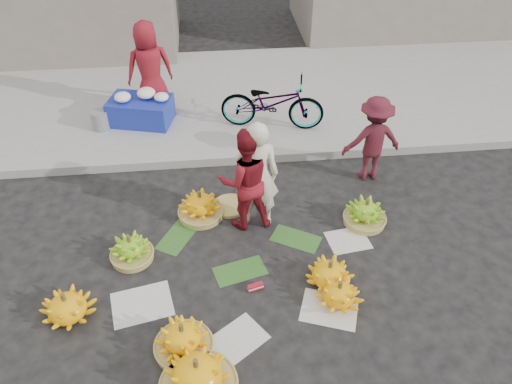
{
  "coord_description": "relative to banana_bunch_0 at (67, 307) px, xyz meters",
  "views": [
    {
      "loc": [
        -0.33,
        -4.45,
        4.79
      ],
      "look_at": [
        0.18,
        0.51,
        0.7
      ],
      "focal_mm": 35.0,
      "sensor_mm": 36.0,
      "label": 1
    }
  ],
  "objects": [
    {
      "name": "banana_bunch_4",
      "position": [
        3.1,
        0.19,
        -0.0
      ],
      "size": [
        0.62,
        0.62,
        0.37
      ],
      "rotation": [
        0.0,
        0.0,
        0.04
      ],
      "color": "#FFB80C",
      "rests_on": "ground"
    },
    {
      "name": "banana_leaves",
      "position": [
        2.02,
        0.88,
        -0.17
      ],
      "size": [
        2.0,
        1.0,
        0.0
      ],
      "primitive_type": null,
      "color": "#26551C",
      "rests_on": "ground"
    },
    {
      "name": "bicycle",
      "position": [
        2.83,
        3.69,
        0.42
      ],
      "size": [
        0.96,
        1.86,
        0.93
      ],
      "primitive_type": "imported",
      "rotation": [
        0.0,
        0.0,
        1.37
      ],
      "color": "gray",
      "rests_on": "sidewalk"
    },
    {
      "name": "vendor_cream",
      "position": [
        2.33,
        1.42,
        0.63
      ],
      "size": [
        0.62,
        0.43,
        1.61
      ],
      "primitive_type": "imported",
      "rotation": [
        0.0,
        0.0,
        3.06
      ],
      "color": "#EBE1C5",
      "rests_on": "ground"
    },
    {
      "name": "curb",
      "position": [
        2.12,
        2.88,
        -0.09
      ],
      "size": [
        40.0,
        0.25,
        0.15
      ],
      "primitive_type": "cube",
      "color": "gray",
      "rests_on": "ground"
    },
    {
      "name": "sidewalk",
      "position": [
        2.12,
        4.98,
        -0.11
      ],
      "size": [
        40.0,
        4.0,
        0.12
      ],
      "primitive_type": "cube",
      "color": "gray",
      "rests_on": "ground"
    },
    {
      "name": "ground",
      "position": [
        2.12,
        0.68,
        -0.17
      ],
      "size": [
        80.0,
        80.0,
        0.0
      ],
      "primitive_type": "plane",
      "color": "black",
      "rests_on": "ground"
    },
    {
      "name": "banana_bunch_3",
      "position": [
        3.15,
        -0.11,
        -0.02
      ],
      "size": [
        0.67,
        0.67,
        0.34
      ],
      "rotation": [
        0.0,
        0.0,
        -0.33
      ],
      "color": "#FFB80C",
      "rests_on": "ground"
    },
    {
      "name": "banana_bunch_7",
      "position": [
        1.55,
        1.59,
        0.02
      ],
      "size": [
        0.66,
        0.66,
        0.44
      ],
      "rotation": [
        0.0,
        0.0,
        0.24
      ],
      "color": "olive",
      "rests_on": "ground"
    },
    {
      "name": "incense_stack",
      "position": [
        2.18,
        0.17,
        -0.12
      ],
      "size": [
        0.2,
        0.11,
        0.08
      ],
      "primitive_type": "cube",
      "rotation": [
        0.0,
        0.0,
        0.28
      ],
      "color": "red",
      "rests_on": "ground"
    },
    {
      "name": "flower_vendor",
      "position": [
        0.77,
        4.45,
        0.78
      ],
      "size": [
        0.92,
        0.72,
        1.66
      ],
      "primitive_type": "imported",
      "rotation": [
        0.0,
        0.0,
        3.4
      ],
      "color": "maroon",
      "rests_on": "sidewalk"
    },
    {
      "name": "newspaper_scatter",
      "position": [
        2.12,
        -0.12,
        -0.17
      ],
      "size": [
        3.2,
        1.8,
        0.0
      ],
      "primitive_type": null,
      "color": "silver",
      "rests_on": "ground"
    },
    {
      "name": "banana_bunch_5",
      "position": [
        3.83,
        1.22,
        0.0
      ],
      "size": [
        0.58,
        0.58,
        0.41
      ],
      "rotation": [
        0.0,
        0.0,
        -0.07
      ],
      "color": "olive",
      "rests_on": "ground"
    },
    {
      "name": "vendor_red",
      "position": [
        2.17,
        1.39,
        0.59
      ],
      "size": [
        0.8,
        0.66,
        1.52
      ],
      "primitive_type": "imported",
      "rotation": [
        0.0,
        0.0,
        3.27
      ],
      "color": "maroon",
      "rests_on": "ground"
    },
    {
      "name": "man_striped",
      "position": [
        4.16,
        2.26,
        0.52
      ],
      "size": [
        0.92,
        0.57,
        1.38
      ],
      "primitive_type": "imported",
      "rotation": [
        0.0,
        0.0,
        3.21
      ],
      "color": "maroon",
      "rests_on": "ground"
    },
    {
      "name": "banana_bunch_0",
      "position": [
        0.0,
        0.0,
        0.0
      ],
      "size": [
        0.79,
        0.79,
        0.38
      ],
      "rotation": [
        0.0,
        0.0,
        0.37
      ],
      "color": "#FFB80C",
      "rests_on": "ground"
    },
    {
      "name": "grey_bucket",
      "position": [
        -0.13,
        3.92,
        0.12
      ],
      "size": [
        0.29,
        0.29,
        0.33
      ],
      "primitive_type": "cylinder",
      "color": "slate",
      "rests_on": "sidewalk"
    },
    {
      "name": "banana_bunch_1",
      "position": [
        1.33,
        -0.58,
        0.02
      ],
      "size": [
        0.71,
        0.71,
        0.44
      ],
      "rotation": [
        0.0,
        0.0,
        -0.36
      ],
      "color": "olive",
      "rests_on": "ground"
    },
    {
      "name": "flower_table",
      "position": [
        0.56,
        4.08,
        0.2
      ],
      "size": [
        1.19,
        0.9,
        0.61
      ],
      "rotation": [
        0.0,
        0.0,
        -0.25
      ],
      "color": "navy",
      "rests_on": "sidewalk"
    },
    {
      "name": "basket_spare",
      "position": [
        1.97,
        1.72,
        -0.14
      ],
      "size": [
        0.61,
        0.61,
        0.06
      ],
      "primitive_type": "cylinder",
      "rotation": [
        0.0,
        0.0,
        -0.33
      ],
      "color": "olive",
      "rests_on": "ground"
    },
    {
      "name": "banana_bunch_6",
      "position": [
        0.65,
        0.85,
        -0.01
      ],
      "size": [
        0.54,
        0.54,
        0.39
      ],
      "rotation": [
        0.0,
        0.0,
        0.19
      ],
      "color": "olive",
      "rests_on": "ground"
    },
    {
      "name": "banana_bunch_2",
      "position": [
        1.48,
        -1.06,
        0.06
      ],
      "size": [
        0.79,
        0.79,
        0.52
      ],
      "rotation": [
        0.0,
        0.0,
        0.07
      ],
      "color": "olive",
      "rests_on": "ground"
    }
  ]
}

